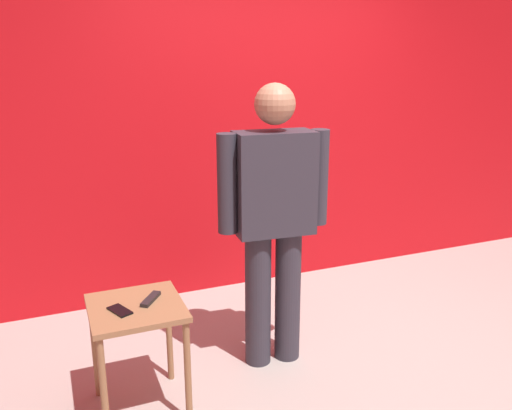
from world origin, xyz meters
The scene contains 6 objects.
ground_plane centered at (0.00, 0.00, 0.00)m, with size 12.00×12.00×0.00m, color #9E9991.
back_wall_red centered at (0.00, 1.59, 1.59)m, with size 6.17×0.12×3.17m, color red.
standing_person centered at (-0.45, 0.36, 0.97)m, with size 0.69×0.27×1.74m.
side_table centered at (-1.32, 0.18, 0.51)m, with size 0.48×0.48×0.62m.
cell_phone centered at (-1.41, 0.14, 0.63)m, with size 0.07×0.14×0.01m, color black.
tv_remote centered at (-1.24, 0.20, 0.63)m, with size 0.04×0.17×0.02m, color black.
Camera 1 is at (-1.68, -2.35, 1.87)m, focal length 36.65 mm.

